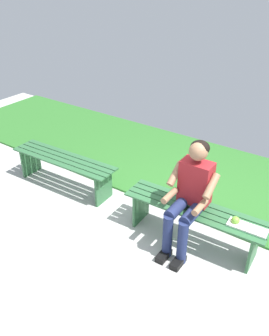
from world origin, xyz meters
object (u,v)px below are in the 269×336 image
at_px(bench_far, 64,165).
at_px(bench_near, 194,216).
at_px(book_open, 247,228).
at_px(person_seated, 190,194).
at_px(apple, 235,220).

bearing_deg(bench_far, bench_near, 180.00).
bearing_deg(book_open, bench_far, -2.53).
height_order(person_seated, apple, person_seated).
distance_m(bench_near, apple, 0.50).
bearing_deg(person_seated, book_open, -172.06).
relative_size(bench_far, book_open, 3.95).
xyz_separation_m(apple, book_open, (-0.13, 0.00, -0.03)).
distance_m(person_seated, book_open, 0.68).
relative_size(person_seated, apple, 14.18).
height_order(bench_near, person_seated, person_seated).
xyz_separation_m(bench_near, book_open, (-0.60, 0.01, 0.13)).
distance_m(bench_near, person_seated, 0.37).
relative_size(bench_far, apple, 18.37).
distance_m(apple, book_open, 0.14).
height_order(bench_near, apple, apple).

